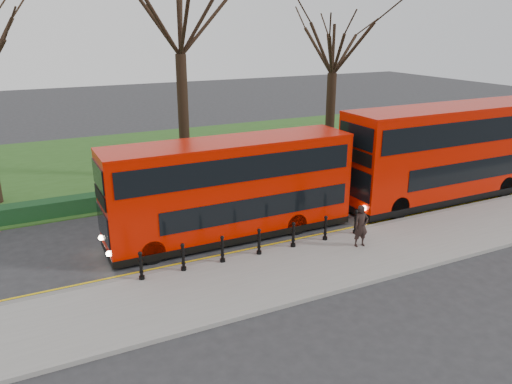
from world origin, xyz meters
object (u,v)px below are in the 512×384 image
bollard_row (259,242)px  bus_rear (450,153)px  pedestrian (361,226)px  bus_lead (231,189)px

bollard_row → bus_rear: bearing=9.6°
bollard_row → pedestrian: (3.96, -1.12, 0.35)m
bus_rear → bollard_row: bearing=-170.4°
bus_lead → bus_rear: 11.97m
bollard_row → bus_rear: size_ratio=0.77×
bus_lead → bus_rear: (11.96, -0.36, 0.31)m
bollard_row → bus_rear: bus_rear is taller
bollard_row → pedestrian: 4.13m
bus_rear → pedestrian: bus_rear is taller
bollard_row → bus_rear: 12.12m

